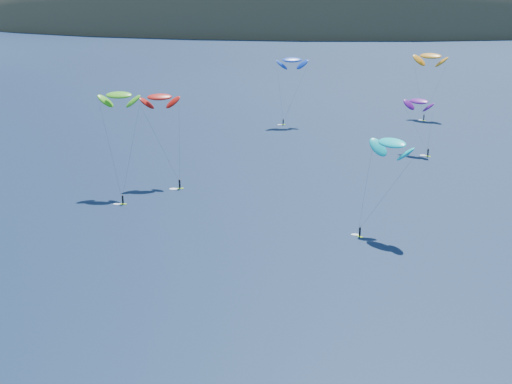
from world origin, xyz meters
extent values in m
ellipsoid|color=#3D3526|center=(20.00, 560.00, -12.60)|extent=(600.00, 300.00, 210.00)
ellipsoid|color=#3D3526|center=(-140.00, 590.00, -7.20)|extent=(340.00, 240.00, 120.00)
cube|color=#ADF91B|center=(-19.82, 97.57, 0.04)|extent=(1.52, 0.48, 0.08)
cylinder|color=black|center=(-19.82, 97.57, 0.99)|extent=(0.36, 0.36, 1.62)
sphere|color=#8C6047|center=(-19.82, 97.57, 1.93)|extent=(0.27, 0.27, 0.27)
ellipsoid|color=#52C720|center=(-22.47, 109.48, 20.44)|extent=(8.71, 4.22, 4.81)
cube|color=#ADF91B|center=(10.69, 174.14, 0.04)|extent=(1.46, 0.73, 0.08)
cylinder|color=black|center=(10.69, 174.14, 0.92)|extent=(0.33, 0.33, 1.50)
sphere|color=#8C6047|center=(10.69, 174.14, 1.80)|extent=(0.25, 0.25, 0.25)
ellipsoid|color=blue|center=(13.05, 178.23, 19.13)|extent=(10.02, 6.38, 5.17)
cube|color=#ADF91B|center=(27.48, 82.68, 0.04)|extent=(1.29, 1.34, 0.08)
cylinder|color=black|center=(27.48, 82.68, 0.94)|extent=(0.34, 0.34, 1.54)
sphere|color=#8C6047|center=(27.48, 82.68, 1.84)|extent=(0.26, 0.26, 0.26)
ellipsoid|color=#06CFCC|center=(32.91, 87.62, 16.37)|extent=(9.52, 9.76, 5.19)
cube|color=#ADF91B|center=(48.78, 139.92, 0.04)|extent=(1.56, 1.29, 0.09)
cylinder|color=black|center=(48.78, 139.92, 1.04)|extent=(0.37, 0.37, 1.69)
sphere|color=#8C6047|center=(48.78, 139.92, 2.02)|extent=(0.28, 0.28, 0.28)
ellipsoid|color=#671187|center=(46.58, 146.06, 13.05)|extent=(8.72, 7.68, 4.48)
cube|color=#ADF91B|center=(-9.94, 108.71, 0.05)|extent=(1.73, 0.90, 0.09)
cylinder|color=black|center=(-9.94, 108.71, 1.09)|extent=(0.39, 0.39, 1.78)
sphere|color=#8C6047|center=(-9.94, 108.71, 2.12)|extent=(0.30, 0.30, 0.30)
ellipsoid|color=red|center=(-15.11, 116.27, 18.88)|extent=(9.16, 5.97, 4.71)
cube|color=#ADF91B|center=(54.39, 183.07, 0.04)|extent=(1.49, 1.10, 0.08)
cylinder|color=black|center=(54.39, 183.07, 0.96)|extent=(0.34, 0.34, 1.57)
sphere|color=#8C6047|center=(54.39, 183.07, 1.88)|extent=(0.26, 0.26, 0.26)
ellipsoid|color=orange|center=(56.51, 191.53, 19.00)|extent=(11.82, 9.70, 6.00)
camera|label=1|loc=(16.88, -38.61, 47.75)|focal=50.00mm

